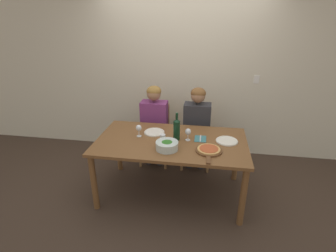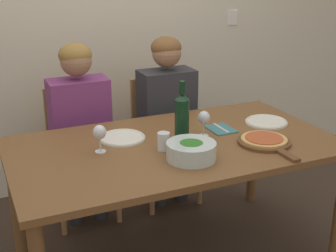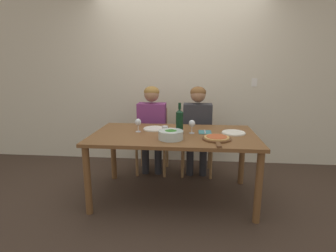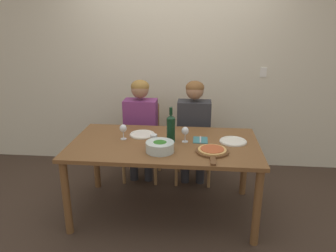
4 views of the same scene
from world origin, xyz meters
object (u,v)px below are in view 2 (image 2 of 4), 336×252
object	(u,v)px
broccoli_bowl	(191,151)
person_man	(168,106)
person_woman	(80,118)
wine_glass_left	(100,134)
dinner_plate_right	(266,122)
wine_glass_right	(204,119)
wine_bottle	(182,116)
chair_left	(79,148)
fork_on_napkin	(221,129)
chair_right	(162,134)
dinner_plate_left	(122,138)
water_tumbler	(164,141)
pizza_on_board	(265,141)

from	to	relation	value
broccoli_bowl	person_man	bearing A→B (deg)	72.95
person_man	person_woman	bearing A→B (deg)	180.00
wine_glass_left	dinner_plate_right	bearing A→B (deg)	1.17
dinner_plate_right	wine_glass_right	world-z (taller)	wine_glass_right
broccoli_bowl	dinner_plate_right	xyz separation A→B (m)	(0.67, 0.30, -0.04)
person_man	wine_bottle	xyz separation A→B (m)	(-0.21, -0.66, 0.16)
chair_left	wine_bottle	bearing A→B (deg)	-61.72
fork_on_napkin	wine_bottle	bearing A→B (deg)	-169.44
chair_right	fork_on_napkin	distance (m)	0.77
dinner_plate_left	wine_glass_left	bearing A→B (deg)	-141.94
wine_glass_left	dinner_plate_left	bearing A→B (deg)	38.06
wine_glass_right	person_woman	bearing A→B (deg)	129.73
chair_left	person_man	world-z (taller)	person_man
water_tumbler	wine_bottle	bearing A→B (deg)	31.64
wine_glass_right	pizza_on_board	bearing A→B (deg)	-43.77
dinner_plate_right	wine_glass_left	size ratio (longest dim) A/B	1.72
water_tumbler	wine_glass_right	bearing A→B (deg)	17.57
chair_left	chair_right	size ratio (longest dim) A/B	1.00
wine_bottle	pizza_on_board	distance (m)	0.48
broccoli_bowl	pizza_on_board	size ratio (longest dim) A/B	0.59
person_woman	person_man	distance (m)	0.62
pizza_on_board	person_woman	bearing A→B (deg)	131.60
chair_left	broccoli_bowl	bearing A→B (deg)	-71.73
wine_bottle	wine_glass_right	world-z (taller)	wine_bottle
wine_bottle	dinner_plate_right	xyz separation A→B (m)	(0.60, 0.04, -0.13)
chair_right	wine_glass_left	bearing A→B (deg)	-131.81
person_woman	fork_on_napkin	distance (m)	0.93
person_woman	water_tumbler	size ratio (longest dim) A/B	12.59
broccoli_bowl	pizza_on_board	bearing A→B (deg)	2.24
person_woman	water_tumbler	bearing A→B (deg)	-70.83
pizza_on_board	wine_glass_left	xyz separation A→B (m)	(-0.86, 0.26, 0.09)
wine_bottle	fork_on_napkin	size ratio (longest dim) A/B	1.88
water_tumbler	pizza_on_board	bearing A→B (deg)	-15.51
chair_left	fork_on_napkin	world-z (taller)	chair_left
dinner_plate_left	fork_on_napkin	bearing A→B (deg)	-8.67
wine_glass_left	fork_on_napkin	bearing A→B (deg)	3.02
chair_right	pizza_on_board	xyz separation A→B (m)	(0.18, -1.01, 0.28)
broccoli_bowl	wine_glass_right	bearing A→B (deg)	50.98
wine_glass_left	chair_right	bearing A→B (deg)	48.19
person_woman	broccoli_bowl	size ratio (longest dim) A/B	4.81
person_woman	wine_glass_left	distance (m)	0.66
chair_left	person_man	size ratio (longest dim) A/B	0.73
person_man	dinner_plate_left	size ratio (longest dim) A/B	4.71
pizza_on_board	dinner_plate_right	bearing A→B (deg)	53.36
chair_left	chair_right	distance (m)	0.62
dinner_plate_left	wine_glass_right	world-z (taller)	wine_glass_right
water_tumbler	broccoli_bowl	bearing A→B (deg)	-65.02
person_man	wine_glass_left	bearing A→B (deg)	-136.28
person_woman	wine_bottle	bearing A→B (deg)	-57.91
dinner_plate_right	pizza_on_board	size ratio (longest dim) A/B	0.60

